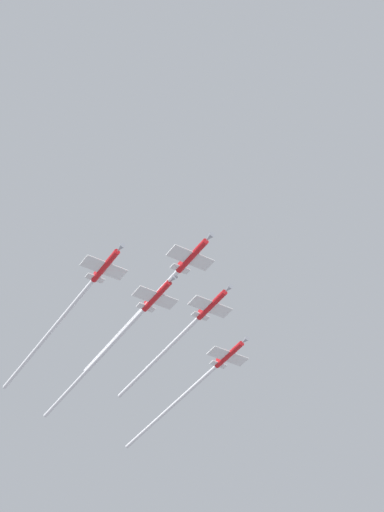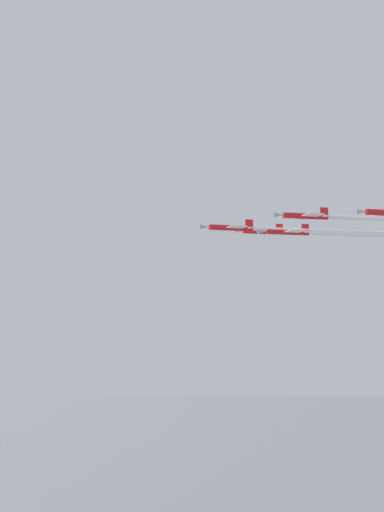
# 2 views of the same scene
# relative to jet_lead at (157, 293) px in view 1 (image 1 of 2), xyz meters

# --- Properties ---
(jet_lead) EXTENTS (27.42, 46.83, 2.63)m
(jet_lead) POSITION_rel_jet_lead_xyz_m (0.00, 0.00, 0.00)
(jet_lead) COLOR red
(jet_port_inner) EXTENTS (24.85, 42.28, 2.63)m
(jet_port_inner) POSITION_rel_jet_lead_xyz_m (-15.85, -2.82, 1.44)
(jet_port_inner) COLOR red
(jet_starboard_inner) EXTENTS (29.80, 51.06, 2.63)m
(jet_starboard_inner) POSITION_rel_jet_lead_xyz_m (3.71, -18.73, 1.00)
(jet_starboard_inner) COLOR red
(jet_port_outer) EXTENTS (31.20, 53.55, 2.63)m
(jet_port_outer) POSITION_rel_jet_lead_xyz_m (-8.34, -14.80, -0.53)
(jet_port_outer) COLOR red
(jet_starboard_outer) EXTENTS (28.17, 48.17, 2.63)m
(jet_starboard_outer) POSITION_rel_jet_lead_xyz_m (-34.17, -10.02, 0.90)
(jet_starboard_outer) COLOR red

